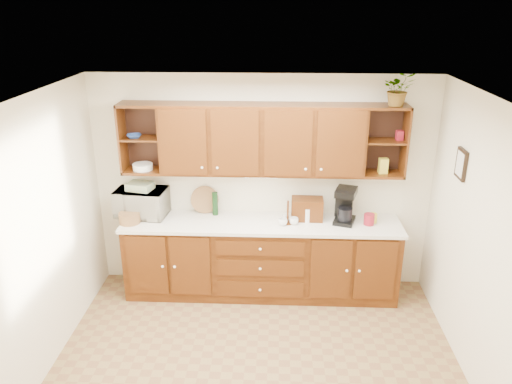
# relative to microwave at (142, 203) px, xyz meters

# --- Properties ---
(floor) EXTENTS (4.00, 4.00, 0.00)m
(floor) POSITION_rel_microwave_xyz_m (1.43, -1.57, -1.10)
(floor) COLOR olive
(floor) RESTS_ON ground
(ceiling) EXTENTS (4.00, 4.00, 0.00)m
(ceiling) POSITION_rel_microwave_xyz_m (1.43, -1.57, 1.50)
(ceiling) COLOR white
(ceiling) RESTS_ON back_wall
(back_wall) EXTENTS (4.00, 0.00, 4.00)m
(back_wall) POSITION_rel_microwave_xyz_m (1.43, 0.18, 0.20)
(back_wall) COLOR #EDE4C7
(back_wall) RESTS_ON floor
(left_wall) EXTENTS (0.00, 3.50, 3.50)m
(left_wall) POSITION_rel_microwave_xyz_m (-0.57, -1.57, 0.20)
(left_wall) COLOR #EDE4C7
(left_wall) RESTS_ON floor
(right_wall) EXTENTS (0.00, 3.50, 3.50)m
(right_wall) POSITION_rel_microwave_xyz_m (3.43, -1.57, 0.20)
(right_wall) COLOR #EDE4C7
(right_wall) RESTS_ON floor
(base_cabinets) EXTENTS (3.20, 0.60, 0.90)m
(base_cabinets) POSITION_rel_microwave_xyz_m (1.43, -0.12, -0.65)
(base_cabinets) COLOR #341606
(base_cabinets) RESTS_ON floor
(countertop) EXTENTS (3.24, 0.64, 0.04)m
(countertop) POSITION_rel_microwave_xyz_m (1.43, -0.13, -0.18)
(countertop) COLOR white
(countertop) RESTS_ON base_cabinets
(upper_cabinets) EXTENTS (3.20, 0.33, 0.80)m
(upper_cabinets) POSITION_rel_microwave_xyz_m (1.44, 0.02, 0.79)
(upper_cabinets) COLOR #341606
(upper_cabinets) RESTS_ON back_wall
(undercabinet_light) EXTENTS (0.40, 0.05, 0.02)m
(undercabinet_light) POSITION_rel_microwave_xyz_m (1.43, -0.04, 0.37)
(undercabinet_light) COLOR white
(undercabinet_light) RESTS_ON upper_cabinets
(framed_picture) EXTENTS (0.03, 0.24, 0.30)m
(framed_picture) POSITION_rel_microwave_xyz_m (3.41, -0.67, 0.75)
(framed_picture) COLOR black
(framed_picture) RESTS_ON right_wall
(wicker_basket) EXTENTS (0.27, 0.27, 0.13)m
(wicker_basket) POSITION_rel_microwave_xyz_m (-0.09, -0.22, -0.10)
(wicker_basket) COLOR brown
(wicker_basket) RESTS_ON countertop
(microwave) EXTENTS (0.63, 0.46, 0.33)m
(microwave) POSITION_rel_microwave_xyz_m (0.00, 0.00, 0.00)
(microwave) COLOR beige
(microwave) RESTS_ON countertop
(towel_stack) EXTENTS (0.33, 0.27, 0.09)m
(towel_stack) POSITION_rel_microwave_xyz_m (0.00, 0.00, 0.21)
(towel_stack) COLOR #E0D269
(towel_stack) RESTS_ON microwave
(wine_bottle) EXTENTS (0.09, 0.09, 0.29)m
(wine_bottle) POSITION_rel_microwave_xyz_m (0.87, 0.06, -0.02)
(wine_bottle) COLOR black
(wine_bottle) RESTS_ON countertop
(woven_tray) EXTENTS (0.34, 0.13, 0.33)m
(woven_tray) POSITION_rel_microwave_xyz_m (0.74, 0.12, -0.15)
(woven_tray) COLOR brown
(woven_tray) RESTS_ON countertop
(bread_box) EXTENTS (0.37, 0.24, 0.26)m
(bread_box) POSITION_rel_microwave_xyz_m (1.96, -0.02, -0.04)
(bread_box) COLOR #341606
(bread_box) RESTS_ON countertop
(mug_tree) EXTENTS (0.26, 0.25, 0.28)m
(mug_tree) POSITION_rel_microwave_xyz_m (1.73, -0.16, -0.12)
(mug_tree) COLOR #341606
(mug_tree) RESTS_ON countertop
(canister_red) EXTENTS (0.13, 0.13, 0.13)m
(canister_red) POSITION_rel_microwave_xyz_m (2.67, -0.15, -0.10)
(canister_red) COLOR maroon
(canister_red) RESTS_ON countertop
(canister_white) EXTENTS (0.09, 0.09, 0.17)m
(canister_white) POSITION_rel_microwave_xyz_m (1.96, -0.11, -0.08)
(canister_white) COLOR white
(canister_white) RESTS_ON countertop
(canister_yellow) EXTENTS (0.13, 0.13, 0.11)m
(canister_yellow) POSITION_rel_microwave_xyz_m (2.72, -0.08, -0.11)
(canister_yellow) COLOR gold
(canister_yellow) RESTS_ON countertop
(coffee_maker) EXTENTS (0.30, 0.34, 0.42)m
(coffee_maker) POSITION_rel_microwave_xyz_m (2.39, -0.07, 0.03)
(coffee_maker) COLOR black
(coffee_maker) RESTS_ON countertop
(bowl_stack) EXTENTS (0.21, 0.21, 0.04)m
(bowl_stack) POSITION_rel_microwave_xyz_m (-0.01, -0.02, 0.82)
(bowl_stack) COLOR navy
(bowl_stack) RESTS_ON upper_cabinets
(plate_stack) EXTENTS (0.24, 0.24, 0.07)m
(plate_stack) POSITION_rel_microwave_xyz_m (0.05, -0.01, 0.45)
(plate_stack) COLOR white
(plate_stack) RESTS_ON upper_cabinets
(pantry_box_yellow) EXTENTS (0.11, 0.09, 0.17)m
(pantry_box_yellow) POSITION_rel_microwave_xyz_m (2.80, -0.01, 0.50)
(pantry_box_yellow) COLOR gold
(pantry_box_yellow) RESTS_ON upper_cabinets
(pantry_box_red) EXTENTS (0.08, 0.07, 0.11)m
(pantry_box_red) POSITION_rel_microwave_xyz_m (2.95, 0.01, 0.85)
(pantry_box_red) COLOR maroon
(pantry_box_red) RESTS_ON upper_cabinets
(potted_plant) EXTENTS (0.33, 0.29, 0.36)m
(potted_plant) POSITION_rel_microwave_xyz_m (2.88, -0.04, 1.37)
(potted_plant) COLOR #999999
(potted_plant) RESTS_ON upper_cabinets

